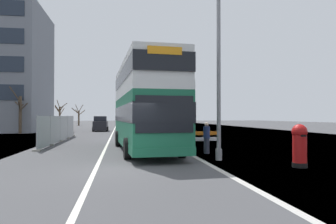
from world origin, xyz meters
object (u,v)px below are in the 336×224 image
at_px(red_pillar_postbox, 300,144).
at_px(car_oncoming_near, 128,125).
at_px(lamppost_foreground, 219,67).
at_px(car_receding_mid, 101,124).
at_px(double_decker_bus, 144,105).
at_px(pedestrian_at_kerb, 207,138).
at_px(roadworks_barrier, 203,139).

height_order(red_pillar_postbox, car_oncoming_near, car_oncoming_near).
relative_size(lamppost_foreground, car_oncoming_near, 2.14).
xyz_separation_m(car_oncoming_near, car_receding_mid, (-3.47, 6.64, -0.09)).
relative_size(double_decker_bus, lamppost_foreground, 1.30).
bearing_deg(car_receding_mid, car_oncoming_near, -62.39).
distance_m(car_oncoming_near, pedestrian_at_kerb, 20.71).
relative_size(car_receding_mid, pedestrian_at_kerb, 2.48).
relative_size(roadworks_barrier, pedestrian_at_kerb, 1.09).
height_order(double_decker_bus, car_receding_mid, double_decker_bus).
relative_size(lamppost_foreground, roadworks_barrier, 4.87).
bearing_deg(car_receding_mid, roadworks_barrier, -74.75).
relative_size(lamppost_foreground, red_pillar_postbox, 5.29).
bearing_deg(lamppost_foreground, car_receding_mid, 103.38).
distance_m(lamppost_foreground, pedestrian_at_kerb, 4.18).
distance_m(double_decker_bus, car_oncoming_near, 18.52).
height_order(double_decker_bus, red_pillar_postbox, double_decker_bus).
bearing_deg(red_pillar_postbox, double_decker_bus, 129.09).
height_order(roadworks_barrier, car_receding_mid, car_receding_mid).
xyz_separation_m(roadworks_barrier, car_oncoming_near, (-3.70, 19.68, 0.31)).
xyz_separation_m(lamppost_foreground, car_receding_mid, (-7.02, 29.52, -3.23)).
relative_size(red_pillar_postbox, car_oncoming_near, 0.41).
bearing_deg(lamppost_foreground, pedestrian_at_kerb, 86.78).
distance_m(double_decker_bus, red_pillar_postbox, 8.91).
bearing_deg(roadworks_barrier, lamppost_foreground, -92.82).
relative_size(double_decker_bus, car_oncoming_near, 2.78).
distance_m(roadworks_barrier, car_oncoming_near, 20.03).
bearing_deg(double_decker_bus, car_oncoming_near, 91.61).
height_order(roadworks_barrier, pedestrian_at_kerb, pedestrian_at_kerb).
height_order(double_decker_bus, roadworks_barrier, double_decker_bus).
xyz_separation_m(red_pillar_postbox, roadworks_barrier, (-2.32, 5.55, -0.19)).
height_order(lamppost_foreground, pedestrian_at_kerb, lamppost_foreground).
xyz_separation_m(lamppost_foreground, roadworks_barrier, (0.16, 3.20, -3.45)).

